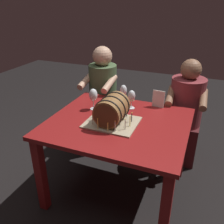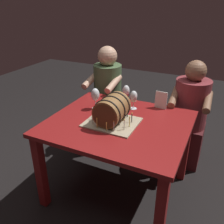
# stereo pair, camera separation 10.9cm
# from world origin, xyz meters

# --- Properties ---
(ground_plane) EXTENTS (8.00, 8.00, 0.00)m
(ground_plane) POSITION_xyz_m (0.00, 0.00, 0.00)
(ground_plane) COLOR black
(dining_table) EXTENTS (1.14, 0.99, 0.74)m
(dining_table) POSITION_xyz_m (0.00, 0.00, 0.62)
(dining_table) COLOR maroon
(dining_table) RESTS_ON ground
(barrel_cake) EXTENTS (0.42, 0.35, 0.24)m
(barrel_cake) POSITION_xyz_m (-0.04, -0.05, 0.85)
(barrel_cake) COLOR tan
(barrel_cake) RESTS_ON dining_table
(wine_glass_red) EXTENTS (0.07, 0.07, 0.18)m
(wine_glass_red) POSITION_xyz_m (-0.09, 0.38, 0.86)
(wine_glass_red) COLOR white
(wine_glass_red) RESTS_ON dining_table
(wine_glass_empty) EXTENTS (0.08, 0.08, 0.20)m
(wine_glass_empty) POSITION_xyz_m (-0.30, 0.14, 0.87)
(wine_glass_empty) COLOR white
(wine_glass_empty) RESTS_ON dining_table
(wine_glass_white) EXTENTS (0.07, 0.07, 0.18)m
(wine_glass_white) POSITION_xyz_m (0.02, 0.29, 0.85)
(wine_glass_white) COLOR white
(wine_glass_white) RESTS_ON dining_table
(menu_card) EXTENTS (0.11, 0.02, 0.16)m
(menu_card) POSITION_xyz_m (0.24, 0.42, 0.82)
(menu_card) COLOR silver
(menu_card) RESTS_ON dining_table
(person_seated_left) EXTENTS (0.36, 0.45, 1.19)m
(person_seated_left) POSITION_xyz_m (-0.47, 0.73, 0.55)
(person_seated_left) COLOR #2A3A24
(person_seated_left) RESTS_ON ground
(person_seated_right) EXTENTS (0.39, 0.47, 1.14)m
(person_seated_right) POSITION_xyz_m (0.47, 0.73, 0.53)
(person_seated_right) COLOR #4C1B1E
(person_seated_right) RESTS_ON ground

